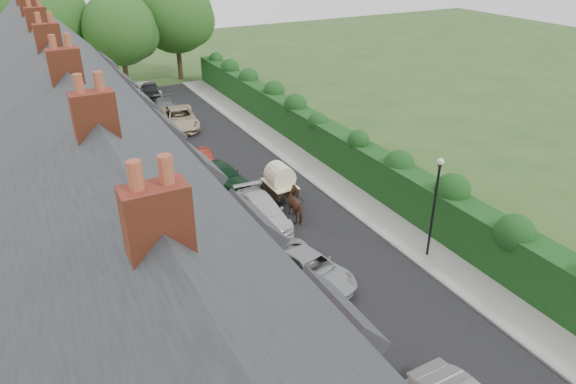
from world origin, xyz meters
name	(u,v)px	position (x,y,z in m)	size (l,w,h in m)	color
ground	(429,329)	(0.00, 0.00, 0.00)	(140.00, 140.00, 0.00)	#2D4C1E
road	(288,212)	(-0.50, 11.00, 0.01)	(6.00, 58.00, 0.02)	black
pavement_hedge_side	(349,195)	(3.60, 11.00, 0.06)	(2.20, 58.00, 0.12)	#9C9993
pavement_house_side	(224,228)	(-4.35, 11.00, 0.06)	(1.70, 58.00, 0.12)	#9C9993
kerb_hedge_side	(334,199)	(2.55, 11.00, 0.07)	(0.18, 58.00, 0.13)	gray
kerb_house_side	(238,224)	(-3.55, 11.00, 0.07)	(0.18, 58.00, 0.13)	gray
hedge	(376,166)	(5.40, 11.00, 1.60)	(2.10, 58.00, 2.85)	#123814
terrace_row	(82,187)	(-10.87, 9.98, 4.47)	(9.05, 40.50, 11.50)	maroon
garden_wall_row	(212,235)	(-5.35, 10.00, 0.46)	(0.35, 40.35, 1.10)	brown
lamppost	(436,196)	(3.40, 4.00, 3.30)	(0.32, 0.32, 5.16)	black
tree_far_left	(123,30)	(-2.65, 40.08, 5.71)	(7.14, 6.80, 9.29)	#332316
tree_far_right	(179,16)	(3.39, 42.08, 6.31)	(7.98, 7.60, 10.31)	#332316
tree_far_back	(50,21)	(-8.59, 43.08, 6.62)	(8.40, 8.00, 10.82)	#332316
car_silver_b	(310,268)	(-2.57, 5.00, 0.65)	(2.15, 4.67, 1.30)	#A4A7AB
car_white	(263,211)	(-2.27, 10.60, 0.71)	(1.98, 4.88, 1.41)	silver
car_green	(222,175)	(-2.53, 15.85, 0.74)	(1.74, 4.32, 1.47)	black
car_red	(201,162)	(-2.97, 18.46, 0.67)	(1.42, 4.06, 1.34)	maroon
car_beige	(180,118)	(-1.60, 27.40, 0.76)	(2.53, 5.49, 1.53)	#C7B090
car_grey	(165,109)	(-1.94, 30.36, 0.71)	(1.98, 4.86, 1.41)	#5B5E62
car_black	(150,91)	(-1.68, 36.37, 0.73)	(1.71, 4.26, 1.45)	black
horse	(298,205)	(-0.36, 10.19, 0.83)	(0.90, 1.97, 1.66)	#55311F
horse_cart	(280,181)	(-0.36, 12.31, 1.37)	(1.50, 3.32, 2.40)	black
car_extra_far	(145,90)	(-1.97, 37.06, 0.65)	(2.16, 4.68, 1.30)	white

